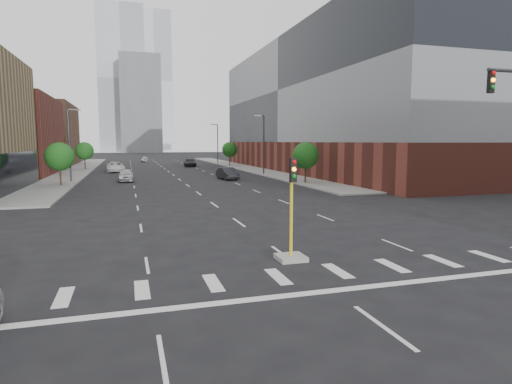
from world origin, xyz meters
name	(u,v)px	position (x,y,z in m)	size (l,w,h in m)	color
ground	(432,362)	(0.00, 0.00, 0.00)	(400.00, 400.00, 0.00)	black
sidewalk_left_far	(79,170)	(-15.00, 74.00, 0.07)	(5.00, 92.00, 0.15)	gray
sidewalk_right_far	(242,167)	(15.00, 74.00, 0.07)	(5.00, 92.00, 0.15)	gray
building_left_far_b	(22,135)	(-27.50, 92.00, 6.50)	(20.00, 24.00, 13.00)	brown
building_right_main	(343,107)	(29.50, 60.00, 11.00)	(24.00, 70.00, 22.00)	brown
tower_left	(122,81)	(-8.00, 220.00, 35.00)	(22.00, 22.00, 70.00)	#B2B7BC
tower_right	(154,83)	(10.00, 260.00, 40.00)	(20.00, 20.00, 80.00)	#B2B7BC
tower_mid	(141,105)	(0.00, 200.00, 22.00)	(18.00, 18.00, 44.00)	slate
median_traffic_signal	(291,238)	(0.00, 8.97, 0.97)	(1.20, 1.20, 4.40)	#999993
streetlight_right_a	(263,142)	(13.41, 55.00, 5.01)	(1.60, 0.22, 9.07)	#2D2D30
streetlight_right_b	(217,142)	(13.41, 90.00, 5.01)	(1.60, 0.22, 9.07)	#2D2D30
streetlight_left	(70,142)	(-13.41, 50.00, 5.01)	(1.60, 0.22, 9.07)	#2D2D30
tree_left_near	(59,157)	(-14.00, 45.00, 3.39)	(3.20, 3.20, 4.85)	#382619
tree_left_far	(84,151)	(-14.00, 75.00, 3.39)	(3.20, 3.20, 4.85)	#382619
tree_right_near	(306,156)	(14.00, 40.00, 3.39)	(3.20, 3.20, 4.85)	#382619
tree_right_far	(230,150)	(14.00, 80.00, 3.39)	(3.20, 3.20, 4.85)	#382619
car_near_left	(126,175)	(-6.91, 49.33, 0.81)	(1.92, 4.78, 1.63)	#A5A4A9
car_mid_right	(227,174)	(6.19, 48.19, 0.81)	(1.72, 4.92, 1.62)	black
car_far_left	(115,167)	(-8.64, 67.48, 0.84)	(2.80, 6.08, 1.69)	silver
car_deep_right	(190,163)	(5.54, 79.48, 0.82)	(2.28, 5.62, 1.63)	black
car_distant	(145,159)	(-2.49, 103.07, 0.70)	(1.64, 4.08, 1.39)	#A5A6A9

